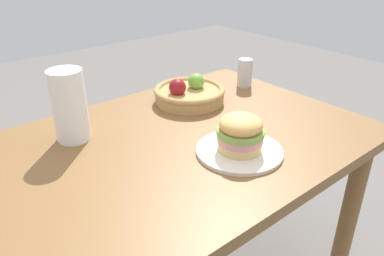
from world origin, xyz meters
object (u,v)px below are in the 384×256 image
object	(u,v)px
sandwich	(240,133)
plate	(239,151)
fruit_basket	(189,93)
soda_can	(245,73)
paper_towel_roll	(69,106)

from	to	relation	value
sandwich	plate	bearing A→B (deg)	-26.57
plate	fruit_basket	bearing A→B (deg)	71.60
plate	soda_can	world-z (taller)	soda_can
fruit_basket	paper_towel_roll	xyz separation A→B (m)	(-0.50, -0.00, 0.08)
sandwich	fruit_basket	distance (m)	0.44
fruit_basket	paper_towel_roll	world-z (taller)	paper_towel_roll
sandwich	soda_can	world-z (taller)	sandwich
sandwich	paper_towel_roll	bearing A→B (deg)	130.83
fruit_basket	paper_towel_roll	distance (m)	0.51
plate	soda_can	xyz separation A→B (m)	(0.45, 0.40, 0.06)
sandwich	paper_towel_roll	distance (m)	0.55
plate	fruit_basket	size ratio (longest dim) A/B	0.94
plate	paper_towel_roll	xyz separation A→B (m)	(-0.36, 0.42, 0.11)
sandwich	paper_towel_roll	xyz separation A→B (m)	(-0.36, 0.42, 0.05)
sandwich	soda_can	size ratio (longest dim) A/B	1.17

